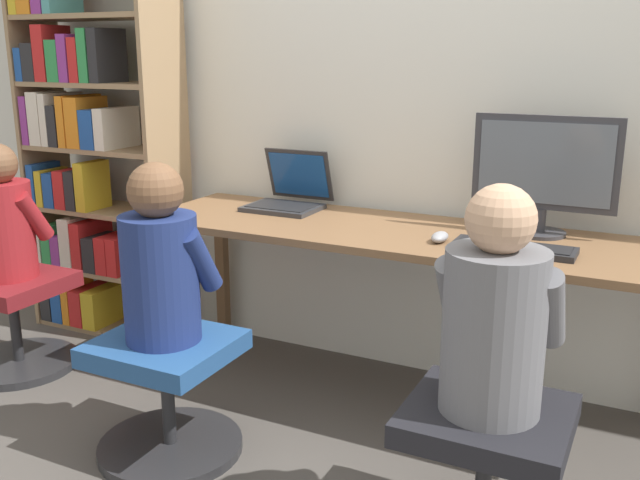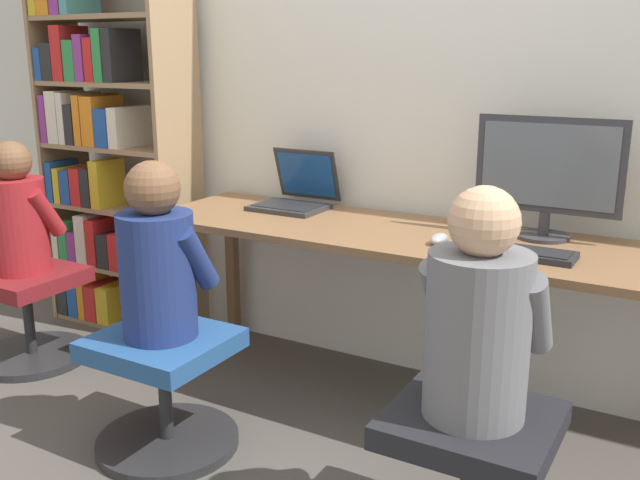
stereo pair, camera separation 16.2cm
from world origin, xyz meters
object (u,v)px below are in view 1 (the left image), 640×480
office_chair_right (167,390)px  office_chair_side (14,318)px  keyboard (514,248)px  bookshelf (86,154)px  office_chair_left (484,470)px  laptop (288,196)px  person_near_shelf (3,219)px  person_at_monitor (495,314)px  desktop_monitor (544,172)px  person_at_laptop (161,263)px

office_chair_right → office_chair_side: (-1.09, 0.27, 0.00)m
keyboard → office_chair_side: size_ratio=0.80×
keyboard → bookshelf: size_ratio=0.22×
bookshelf → office_chair_left: bearing=-20.1°
laptop → office_chair_left: size_ratio=0.61×
laptop → keyboard: bearing=-14.6°
office_chair_left → person_near_shelf: bearing=173.1°
office_chair_right → person_at_monitor: person_at_monitor is taller
keyboard → laptop: bearing=165.4°
desktop_monitor → office_chair_right: 1.61m
desktop_monitor → keyboard: desktop_monitor is taller
keyboard → office_chair_right: (-1.08, -0.61, -0.52)m
desktop_monitor → office_chair_side: size_ratio=1.02×
person_near_shelf → desktop_monitor: bearing=15.7°
laptop → office_chair_right: (-0.02, -0.89, -0.56)m
office_chair_left → office_chair_right: same height
office_chair_side → person_at_monitor: bearing=-6.7°
keyboard → person_near_shelf: (-2.16, -0.34, -0.05)m
person_at_laptop → keyboard: bearing=29.4°
person_at_monitor → office_chair_left: bearing=-90.0°
office_chair_side → desktop_monitor: bearing=15.8°
bookshelf → keyboard: bearing=-5.7°
person_at_monitor → office_chair_right: bearing=-179.6°
desktop_monitor → bookshelf: 2.23m
keyboard → office_chair_right: keyboard is taller
person_at_laptop → laptop: bearing=88.8°
desktop_monitor → bookshelf: bookshelf is taller
laptop → office_chair_right: size_ratio=0.61×
keyboard → office_chair_left: 0.80m
office_chair_right → office_chair_side: size_ratio=1.00×
office_chair_right → person_at_monitor: bearing=0.4°
person_at_monitor → bookshelf: (-2.27, 0.82, 0.20)m
person_at_laptop → person_near_shelf: bearing=166.1°
office_chair_side → office_chair_left: bearing=-6.8°
bookshelf → office_chair_side: 0.88m
laptop → office_chair_left: 1.54m
office_chair_right → person_at_monitor: 1.25m
keyboard → office_chair_side: (-2.16, -0.34, -0.52)m
laptop → person_near_shelf: person_near_shelf is taller
desktop_monitor → bookshelf: (-2.23, -0.06, -0.06)m
person_at_laptop → bookshelf: 1.40m
person_at_monitor → office_chair_side: 2.30m
office_chair_side → person_near_shelf: person_near_shelf is taller
desktop_monitor → keyboard: bearing=-98.0°
keyboard → office_chair_left: size_ratio=0.80×
office_chair_left → person_at_monitor: (0.00, 0.00, 0.48)m
person_at_monitor → office_chair_side: (-2.24, 0.26, -0.48)m
person_at_laptop → bookshelf: bearing=143.5°
bookshelf → person_near_shelf: (0.03, -0.56, -0.22)m
desktop_monitor → office_chair_right: (-1.12, -0.89, -0.74)m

